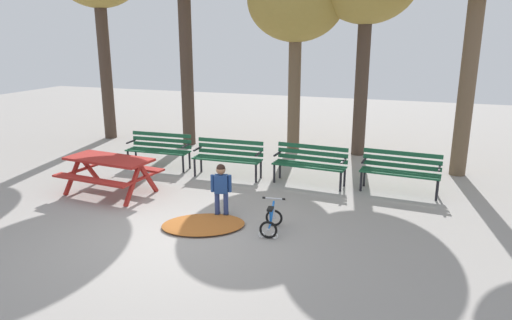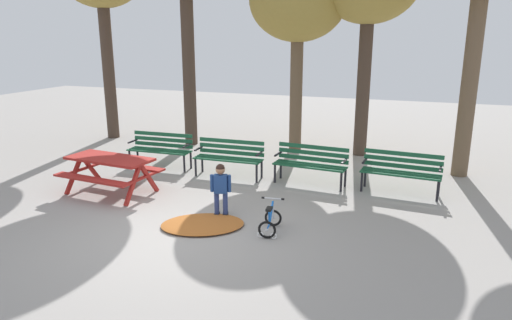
# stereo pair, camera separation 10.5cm
# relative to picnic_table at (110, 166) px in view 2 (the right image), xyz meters

# --- Properties ---
(ground) EXTENTS (36.00, 36.00, 0.00)m
(ground) POSITION_rel_picnic_table_xyz_m (2.22, -1.40, -0.59)
(ground) COLOR gray
(picnic_table) EXTENTS (1.93, 1.52, 0.79)m
(picnic_table) POSITION_rel_picnic_table_xyz_m (0.00, 0.00, 0.00)
(picnic_table) COLOR maroon
(picnic_table) RESTS_ON ground
(park_bench_far_left) EXTENTS (1.61, 0.50, 0.85)m
(park_bench_far_left) POSITION_rel_picnic_table_xyz_m (-0.05, 2.08, -0.08)
(park_bench_far_left) COLOR #195133
(park_bench_far_left) RESTS_ON ground
(park_bench_left) EXTENTS (1.61, 0.48, 0.85)m
(park_bench_left) POSITION_rel_picnic_table_xyz_m (1.86, 1.93, -0.08)
(park_bench_left) COLOR #195133
(park_bench_left) RESTS_ON ground
(park_bench_right) EXTENTS (1.63, 0.58, 0.85)m
(park_bench_right) POSITION_rel_picnic_table_xyz_m (3.77, 2.01, -0.08)
(park_bench_right) COLOR #195133
(park_bench_right) RESTS_ON ground
(park_bench_far_right) EXTENTS (1.63, 0.58, 0.85)m
(park_bench_far_right) POSITION_rel_picnic_table_xyz_m (5.66, 2.05, -0.08)
(park_bench_far_right) COLOR #195133
(park_bench_far_right) RESTS_ON ground
(child_standing) EXTENTS (0.36, 0.22, 0.99)m
(child_standing) POSITION_rel_picnic_table_xyz_m (2.68, -0.42, -0.02)
(child_standing) COLOR navy
(child_standing) RESTS_ON ground
(kids_bicycle) EXTENTS (0.42, 0.59, 0.54)m
(kids_bicycle) POSITION_rel_picnic_table_xyz_m (3.73, -0.79, -0.39)
(kids_bicycle) COLOR black
(kids_bicycle) RESTS_ON ground
(leaf_pile) EXTENTS (1.72, 1.52, 0.07)m
(leaf_pile) POSITION_rel_picnic_table_xyz_m (2.55, -0.95, -0.56)
(leaf_pile) COLOR #9E5623
(leaf_pile) RESTS_ON ground
(tree_center) EXTENTS (2.60, 2.60, 5.19)m
(tree_center) POSITION_rel_picnic_table_xyz_m (2.62, 4.91, 3.44)
(tree_center) COLOR brown
(tree_center) RESTS_ON ground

